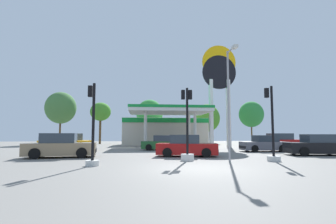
{
  "coord_description": "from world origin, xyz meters",
  "views": [
    {
      "loc": [
        -2.41,
        -11.53,
        1.56
      ],
      "look_at": [
        0.43,
        16.5,
        3.99
      ],
      "focal_mm": 27.36,
      "sensor_mm": 36.0,
      "label": 1
    }
  ],
  "objects_px": {
    "car_5": "(317,146)",
    "tree_4": "(251,114)",
    "station_pole_sign": "(219,82)",
    "car_2": "(163,143)",
    "tree_1": "(101,112)",
    "car_1": "(61,146)",
    "car_6": "(279,142)",
    "traffic_signal_1": "(272,139)",
    "traffic_signal_2": "(92,138)",
    "tree_0": "(61,108)",
    "car_0": "(264,144)",
    "tree_2": "(150,114)",
    "car_3": "(66,143)",
    "tree_3": "(207,118)",
    "traffic_signal_0": "(187,138)",
    "car_4": "(187,147)",
    "corner_streetlamp": "(230,93)"
  },
  "relations": [
    {
      "from": "station_pole_sign",
      "to": "car_1",
      "type": "xyz_separation_m",
      "value": [
        -14.65,
        -11.83,
        -7.13
      ]
    },
    {
      "from": "car_4",
      "to": "corner_streetlamp",
      "type": "relative_size",
      "value": 0.69
    },
    {
      "from": "car_0",
      "to": "car_5",
      "type": "relative_size",
      "value": 0.9
    },
    {
      "from": "car_2",
      "to": "tree_0",
      "type": "xyz_separation_m",
      "value": [
        -14.7,
        16.22,
        4.98
      ]
    },
    {
      "from": "tree_1",
      "to": "tree_3",
      "type": "height_order",
      "value": "tree_1"
    },
    {
      "from": "car_0",
      "to": "traffic_signal_1",
      "type": "xyz_separation_m",
      "value": [
        -3.38,
        -7.89,
        0.59
      ]
    },
    {
      "from": "car_6",
      "to": "traffic_signal_1",
      "type": "xyz_separation_m",
      "value": [
        -6.87,
        -11.66,
        0.5
      ]
    },
    {
      "from": "station_pole_sign",
      "to": "car_5",
      "type": "distance_m",
      "value": 14.35
    },
    {
      "from": "car_4",
      "to": "corner_streetlamp",
      "type": "xyz_separation_m",
      "value": [
        1.86,
        -3.75,
        3.23
      ]
    },
    {
      "from": "car_3",
      "to": "traffic_signal_2",
      "type": "bearing_deg",
      "value": -68.62
    },
    {
      "from": "car_0",
      "to": "tree_1",
      "type": "relative_size",
      "value": 0.62
    },
    {
      "from": "car_4",
      "to": "car_5",
      "type": "distance_m",
      "value": 9.76
    },
    {
      "from": "tree_4",
      "to": "car_6",
      "type": "bearing_deg",
      "value": -105.34
    },
    {
      "from": "car_2",
      "to": "traffic_signal_0",
      "type": "distance_m",
      "value": 9.88
    },
    {
      "from": "car_4",
      "to": "tree_2",
      "type": "xyz_separation_m",
      "value": [
        -1.91,
        24.22,
        4.24
      ]
    },
    {
      "from": "car_0",
      "to": "car_6",
      "type": "height_order",
      "value": "car_6"
    },
    {
      "from": "traffic_signal_2",
      "to": "tree_1",
      "type": "relative_size",
      "value": 0.63
    },
    {
      "from": "corner_streetlamp",
      "to": "tree_4",
      "type": "bearing_deg",
      "value": 64.09
    },
    {
      "from": "car_4",
      "to": "tree_4",
      "type": "xyz_separation_m",
      "value": [
        16.07,
        25.5,
        4.35
      ]
    },
    {
      "from": "car_5",
      "to": "tree_4",
      "type": "distance_m",
      "value": 26.66
    },
    {
      "from": "tree_0",
      "to": "tree_3",
      "type": "height_order",
      "value": "tree_0"
    },
    {
      "from": "car_5",
      "to": "traffic_signal_0",
      "type": "bearing_deg",
      "value": -165.06
    },
    {
      "from": "car_2",
      "to": "tree_1",
      "type": "bearing_deg",
      "value": 117.73
    },
    {
      "from": "car_4",
      "to": "tree_4",
      "type": "bearing_deg",
      "value": 57.78
    },
    {
      "from": "tree_0",
      "to": "tree_4",
      "type": "height_order",
      "value": "tree_0"
    },
    {
      "from": "car_5",
      "to": "traffic_signal_2",
      "type": "xyz_separation_m",
      "value": [
        -15.34,
        -4.75,
        0.69
      ]
    },
    {
      "from": "car_5",
      "to": "traffic_signal_1",
      "type": "xyz_separation_m",
      "value": [
        -5.36,
        -3.61,
        0.54
      ]
    },
    {
      "from": "car_4",
      "to": "tree_4",
      "type": "relative_size",
      "value": 0.61
    },
    {
      "from": "tree_3",
      "to": "tree_4",
      "type": "xyz_separation_m",
      "value": [
        8.49,
        1.81,
        0.85
      ]
    },
    {
      "from": "station_pole_sign",
      "to": "car_0",
      "type": "distance_m",
      "value": 10.62
    },
    {
      "from": "traffic_signal_2",
      "to": "tree_3",
      "type": "xyz_separation_m",
      "value": [
        13.16,
        28.47,
        2.8
      ]
    },
    {
      "from": "car_6",
      "to": "traffic_signal_1",
      "type": "relative_size",
      "value": 1.05
    },
    {
      "from": "car_2",
      "to": "tree_0",
      "type": "relative_size",
      "value": 0.52
    },
    {
      "from": "traffic_signal_2",
      "to": "car_6",
      "type": "bearing_deg",
      "value": 37.24
    },
    {
      "from": "traffic_signal_1",
      "to": "tree_1",
      "type": "distance_m",
      "value": 30.88
    },
    {
      "from": "car_2",
      "to": "tree_3",
      "type": "distance_m",
      "value": 19.06
    },
    {
      "from": "traffic_signal_1",
      "to": "car_0",
      "type": "bearing_deg",
      "value": 66.83
    },
    {
      "from": "car_6",
      "to": "car_4",
      "type": "bearing_deg",
      "value": -144.57
    },
    {
      "from": "tree_2",
      "to": "car_3",
      "type": "bearing_deg",
      "value": -114.86
    },
    {
      "from": "car_2",
      "to": "traffic_signal_2",
      "type": "relative_size",
      "value": 1.03
    },
    {
      "from": "car_3",
      "to": "traffic_signal_2",
      "type": "xyz_separation_m",
      "value": [
        4.48,
        -11.44,
        0.66
      ]
    },
    {
      "from": "car_4",
      "to": "car_5",
      "type": "bearing_deg",
      "value": -0.19
    },
    {
      "from": "traffic_signal_0",
      "to": "tree_4",
      "type": "relative_size",
      "value": 0.59
    },
    {
      "from": "car_5",
      "to": "car_6",
      "type": "xyz_separation_m",
      "value": [
        1.51,
        8.06,
        0.04
      ]
    },
    {
      "from": "traffic_signal_0",
      "to": "tree_0",
      "type": "height_order",
      "value": "tree_0"
    },
    {
      "from": "tree_1",
      "to": "tree_3",
      "type": "bearing_deg",
      "value": 0.48
    },
    {
      "from": "car_0",
      "to": "car_6",
      "type": "distance_m",
      "value": 5.14
    },
    {
      "from": "traffic_signal_0",
      "to": "tree_1",
      "type": "distance_m",
      "value": 28.14
    },
    {
      "from": "car_5",
      "to": "tree_0",
      "type": "xyz_separation_m",
      "value": [
        -25.55,
        23.34,
        4.93
      ]
    },
    {
      "from": "car_0",
      "to": "car_5",
      "type": "distance_m",
      "value": 4.72
    }
  ]
}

